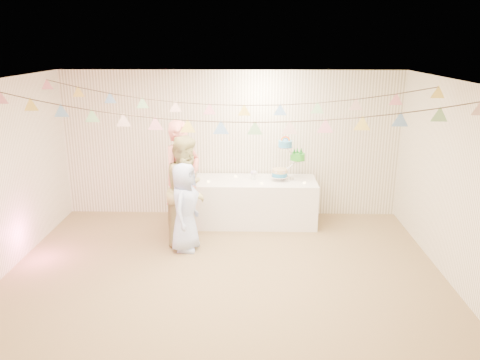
{
  "coord_description": "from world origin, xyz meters",
  "views": [
    {
      "loc": [
        0.36,
        -5.65,
        3.09
      ],
      "look_at": [
        0.2,
        0.8,
        1.15
      ],
      "focal_mm": 35.0,
      "sensor_mm": 36.0,
      "label": 1
    }
  ],
  "objects_px": {
    "table": "(255,202)",
    "person_adult_a": "(183,180)",
    "cake_stand": "(288,161)",
    "person_adult_b": "(187,190)",
    "person_child": "(185,207)"
  },
  "relations": [
    {
      "from": "table",
      "to": "person_adult_a",
      "type": "height_order",
      "value": "person_adult_a"
    },
    {
      "from": "cake_stand",
      "to": "person_adult_a",
      "type": "relative_size",
      "value": 0.37
    },
    {
      "from": "table",
      "to": "person_adult_b",
      "type": "distance_m",
      "value": 1.42
    },
    {
      "from": "person_adult_a",
      "to": "person_child",
      "type": "xyz_separation_m",
      "value": [
        0.1,
        -0.54,
        -0.27
      ]
    },
    {
      "from": "cake_stand",
      "to": "person_adult_b",
      "type": "bearing_deg",
      "value": -152.09
    },
    {
      "from": "person_adult_a",
      "to": "person_child",
      "type": "height_order",
      "value": "person_adult_a"
    },
    {
      "from": "person_adult_a",
      "to": "person_adult_b",
      "type": "bearing_deg",
      "value": -116.48
    },
    {
      "from": "cake_stand",
      "to": "person_child",
      "type": "height_order",
      "value": "cake_stand"
    },
    {
      "from": "person_adult_a",
      "to": "table",
      "type": "bearing_deg",
      "value": -23.44
    },
    {
      "from": "table",
      "to": "cake_stand",
      "type": "distance_m",
      "value": 0.9
    },
    {
      "from": "table",
      "to": "cake_stand",
      "type": "xyz_separation_m",
      "value": [
        0.55,
        0.05,
        0.71
      ]
    },
    {
      "from": "cake_stand",
      "to": "table",
      "type": "bearing_deg",
      "value": -174.81
    },
    {
      "from": "table",
      "to": "person_child",
      "type": "bearing_deg",
      "value": -133.95
    },
    {
      "from": "person_adult_a",
      "to": "person_adult_b",
      "type": "xyz_separation_m",
      "value": [
        0.1,
        -0.24,
        -0.09
      ]
    },
    {
      "from": "person_adult_b",
      "to": "cake_stand",
      "type": "bearing_deg",
      "value": -47.51
    }
  ]
}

